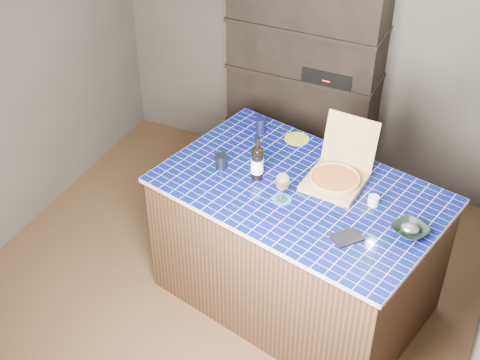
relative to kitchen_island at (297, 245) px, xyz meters
The scene contains 14 objects.
room 0.93m from the kitchen_island, 162.50° to the right, with size 3.50×3.50×3.50m.
shelving_unit 1.52m from the kitchen_island, 109.89° to the left, with size 1.20×0.41×1.80m.
kitchen_island is the anchor object (origin of this frame).
pizza_box 0.59m from the kitchen_island, 39.44° to the left, with size 0.39×0.46×0.39m.
mead_bottle 0.68m from the kitchen_island, behind, with size 0.08×0.08×0.31m.
teal_trivet 0.52m from the kitchen_island, 113.00° to the right, with size 0.12×0.12×0.01m, color #18627D.
wine_glass 0.65m from the kitchen_island, 113.00° to the right, with size 0.09×0.09×0.20m.
tumbler 0.77m from the kitchen_island, behind, with size 0.08×0.08×0.09m, color black.
dvd_case 0.72m from the kitchen_island, 38.59° to the right, with size 0.12×0.17×0.01m, color black.
bowl 0.90m from the kitchen_island, 10.20° to the right, with size 0.20×0.20×0.05m, color black.
foil_contents 0.91m from the kitchen_island, 10.20° to the right, with size 0.11×0.09×0.05m, color #A8A7B2.
white_jar 0.69m from the kitchen_island, ahead, with size 0.07×0.07×0.06m, color silver.
navy_cup 0.89m from the kitchen_island, 135.18° to the left, with size 0.07×0.07×0.11m, color black.
green_trivet 0.75m from the kitchen_island, 113.82° to the left, with size 0.17×0.17×0.01m, color #8FA323.
Camera 1 is at (1.58, -3.04, 3.56)m, focal length 50.00 mm.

